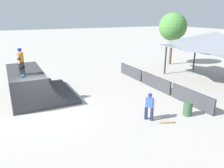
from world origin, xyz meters
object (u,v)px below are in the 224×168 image
Objects in this scene: tree_beside_pavilion at (173,27)px; skateboard_on_ground at (167,122)px; skateboard_on_deck at (22,75)px; trash_bin at (188,109)px; skater_on_deck at (21,60)px; bystander_walking at (149,104)px.

skateboard_on_ground is at bearing -41.04° from tree_beside_pavilion.
trash_bin is at bearing 57.15° from skateboard_on_deck.
tree_beside_pavilion is (-11.67, 10.16, 4.30)m from skateboard_on_ground.
skateboard_on_deck is (0.39, -0.04, -0.93)m from skater_on_deck.
bystander_walking reaches higher than skateboard_on_ground.
tree_beside_pavilion is at bearing 133.50° from skater_on_deck.
skater_on_deck reaches higher than bystander_walking.
bystander_walking is 0.27× the size of tree_beside_pavilion.
skateboard_on_ground is 0.14× the size of tree_beside_pavilion.
trash_bin is at bearing -36.48° from tree_beside_pavilion.
tree_beside_pavilion is 14.77m from trash_bin.
tree_beside_pavilion is at bearing 71.72° from skateboard_on_ground.
bystander_walking is at bearing 73.22° from skater_on_deck.
skater_on_deck is 1.01m from skateboard_on_deck.
skater_on_deck is at bearing -72.30° from tree_beside_pavilion.
skater_on_deck is 2.01× the size of skateboard_on_ground.
skateboard_on_ground is 1.75m from trash_bin.
trash_bin is (0.54, 2.39, -0.52)m from bystander_walking.
skateboard_on_ground is (6.29, 6.71, -2.96)m from skater_on_deck.
bystander_walking is 2.50m from trash_bin.
skateboard_on_deck is at bearing 161.61° from skateboard_on_ground.
trash_bin is at bearing -138.75° from bystander_walking.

